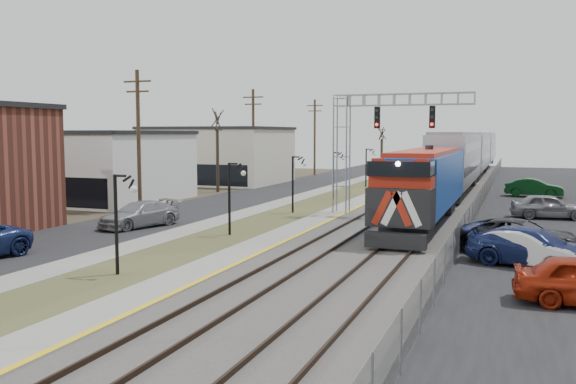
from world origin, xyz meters
The scene contains 22 objects.
ground centered at (0.00, 0.00, 0.00)m, with size 160.00×160.00×0.00m, color #473D2D.
street_west centered at (-11.50, 35.00, 0.02)m, with size 7.00×120.00×0.04m, color black.
sidewalk centered at (-7.00, 35.00, 0.04)m, with size 2.00×120.00×0.08m, color gray.
grass_median centered at (-4.00, 35.00, 0.03)m, with size 4.00×120.00×0.06m, color #434927.
platform centered at (-1.00, 35.00, 0.12)m, with size 2.00×120.00×0.24m, color gray.
ballast_bed centered at (4.00, 35.00, 0.10)m, with size 8.00×120.00×0.20m, color #595651.
platform_edge centered at (-0.12, 35.00, 0.24)m, with size 0.24×120.00×0.01m, color gold.
track_near centered at (2.00, 35.00, 0.28)m, with size 1.58×120.00×0.15m.
track_far centered at (5.50, 35.00, 0.28)m, with size 1.58×120.00×0.15m.
train centered at (5.50, 60.19, 2.92)m, with size 3.00×85.85×5.33m.
signal_gantry centered at (1.22, 27.99, 5.59)m, with size 9.00×1.07×8.15m.
lampposts centered at (-4.00, 18.29, 2.00)m, with size 0.14×62.14×4.00m.
utility_poles centered at (-14.50, 25.00, 5.00)m, with size 0.28×80.28×10.00m.
fence centered at (8.20, 35.00, 0.80)m, with size 0.04×120.00×1.60m, color gray.
buildings_west centered at (-21.00, 24.21, 3.01)m, with size 14.00×67.00×7.00m.
bare_trees centered at (-12.66, 38.91, 2.70)m, with size 12.30×42.30×5.95m.
car_lot_b centered at (11.09, 15.32, 0.76)m, with size 1.60×4.60×1.52m, color silver.
car_lot_c centered at (10.84, 18.18, 0.79)m, with size 2.62×5.68×1.58m, color black.
car_lot_d centered at (11.37, 15.44, 0.80)m, with size 2.25×5.54×1.61m, color navy.
car_lot_e centered at (12.61, 31.24, 0.80)m, with size 1.90×4.72×1.61m, color gray.
car_lot_f centered at (12.07, 45.56, 0.79)m, with size 1.68×4.83×1.59m, color #0B3815.
car_street_b centered at (-10.31, 18.77, 0.75)m, with size 2.11×5.19×1.51m, color gray.
Camera 1 is at (10.55, -11.65, 5.59)m, focal length 38.00 mm.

